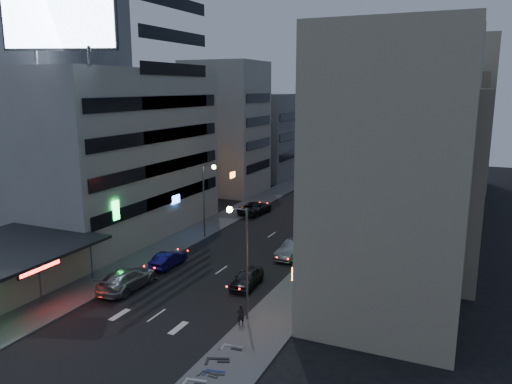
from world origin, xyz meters
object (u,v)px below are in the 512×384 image
Objects in this scene: parked_car_right_far at (339,210)px; scooter_black_a at (220,367)px; road_car_blue at (168,259)px; parked_car_right_mid at (293,249)px; person at (241,315)px; parked_car_left at (255,208)px; scooter_silver_b at (244,338)px; scooter_silver_a at (208,371)px; scooter_blue at (226,363)px; scooter_black_b at (230,349)px; parked_car_right_near at (247,278)px; road_car_silver at (127,279)px.

scooter_black_a is at bearing -87.71° from parked_car_right_far.
road_car_blue is 2.54× the size of scooter_black_a.
parked_car_right_mid is 14.98m from person.
scooter_silver_b is (13.39, -31.72, -0.06)m from parked_car_left.
road_car_blue is 19.14m from scooter_silver_a.
scooter_silver_a is (2.79, -21.64, -0.12)m from parked_car_right_mid.
scooter_blue is (1.73, -5.51, -0.22)m from person.
road_car_blue is (-9.50, -24.44, -0.04)m from parked_car_right_far.
road_car_blue is at bearing -78.61° from person.
parked_car_left reaches higher than scooter_silver_a.
scooter_black_b is (2.86, -19.04, -0.06)m from parked_car_right_mid.
parked_car_right_far reaches higher than parked_car_right_near.
road_car_silver is 13.66m from scooter_silver_b.
road_car_blue is 2.81× the size of person.
road_car_silver is 15.13m from scooter_blue.
scooter_black_a is at bearing 176.87° from scooter_silver_b.
scooter_black_b is at bearing -72.90° from parked_car_right_near.
parked_car_right_near is at bearing 5.30° from scooter_silver_a.
scooter_silver_a is (13.13, -35.84, -0.09)m from parked_car_left.
scooter_blue is (0.14, 0.46, 0.02)m from scooter_black_a.
scooter_black_a is (12.89, -8.14, -0.23)m from road_car_silver.
road_car_blue reaches higher than scooter_silver_a.
road_car_blue is (0.77, -21.22, -0.08)m from parked_car_left.
road_car_silver is at bearing 47.49° from scooter_blue.
person is 0.86× the size of scooter_blue.
scooter_silver_a is 1.07× the size of scooter_blue.
parked_car_left is 1.11× the size of parked_car_right_far.
scooter_blue is (13.03, -7.68, -0.20)m from road_car_silver.
scooter_silver_a is at bearing 114.66° from parked_car_left.
parked_car_right_near is 13.27m from scooter_black_a.
person is 3.02m from scooter_silver_b.
parked_car_right_mid is 17.42m from parked_car_right_far.
parked_car_right_far is at bearing 0.15° from scooter_silver_b.
person is 6.86m from scooter_silver_a.
scooter_black_a is 0.89× the size of scooter_silver_a.
scooter_blue is (4.33, -12.13, -0.08)m from parked_car_right_near.
scooter_black_b is at bearing -73.78° from parked_car_right_mid.
road_car_silver is 3.52× the size of scooter_black_a.
scooter_black_a is 0.96× the size of scooter_blue.
parked_car_right_far is 2.91× the size of scooter_blue.
parked_car_right_mid is 2.94× the size of scooter_black_a.
parked_car_right_far reaches higher than scooter_blue.
person is 4.34m from scooter_black_b.
scooter_silver_b is (-0.11, 3.34, 0.09)m from scooter_black_a.
parked_car_right_near reaches higher than scooter_black_a.
parked_car_right_far is 2.59× the size of scooter_silver_b.
road_car_blue is 13.63m from person.
parked_car_right_mid reaches higher than parked_car_right_far.
scooter_blue is (12.86, -13.38, -0.05)m from road_car_blue.
parked_car_left is 3.01× the size of scooter_silver_a.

